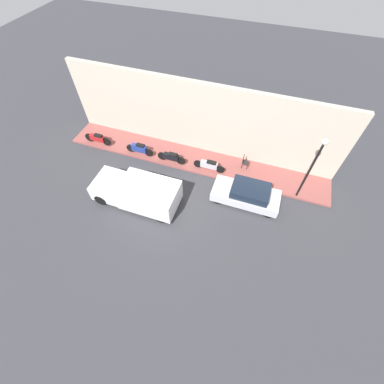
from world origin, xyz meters
TOP-DOWN VIEW (x-y plane):
  - ground_plane at (0.00, 0.00)m, footprint 60.00×60.00m
  - sidewalk at (4.15, 0.00)m, footprint 2.23×17.92m
  - building_facade at (5.42, 0.00)m, footprint 0.30×17.92m
  - parked_car at (1.95, -4.06)m, footprint 1.67×3.94m
  - delivery_van at (-0.14, 2.00)m, footprint 2.08×5.07m
  - motorcycle_red at (3.46, 6.95)m, footprint 0.30×2.03m
  - motorcycle_black at (3.43, 1.31)m, footprint 0.30×1.95m
  - scooter_silver at (3.54, -1.28)m, footprint 0.30×2.07m
  - motorcycle_blue at (3.43, 3.66)m, footprint 0.30×1.97m
  - streetlamp at (3.26, -6.94)m, footprint 0.32×0.32m
  - cafe_chair at (4.54, -3.36)m, footprint 0.40×0.40m

SIDE VIEW (x-z plane):
  - ground_plane at x=0.00m, z-range 0.00..0.00m
  - sidewalk at x=4.15m, z-range 0.00..0.13m
  - motorcycle_black at x=3.43m, z-range 0.17..0.93m
  - scooter_silver at x=3.54m, z-range 0.17..0.94m
  - motorcycle_red at x=3.46m, z-range 0.18..0.96m
  - motorcycle_blue at x=3.43m, z-range 0.16..1.03m
  - parked_car at x=1.95m, z-range -0.02..1.27m
  - cafe_chair at x=4.54m, z-range 0.18..1.12m
  - delivery_van at x=-0.14m, z-range 0.04..1.67m
  - building_facade at x=5.42m, z-range 0.00..5.02m
  - streetlamp at x=3.26m, z-range 0.79..5.20m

